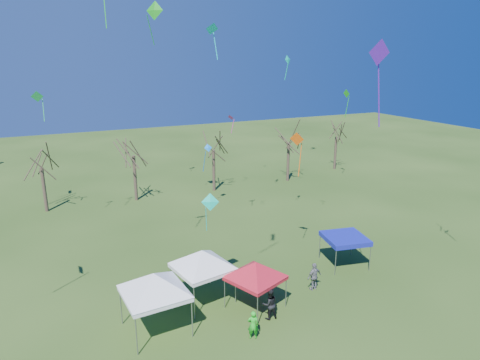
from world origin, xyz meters
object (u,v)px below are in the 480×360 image
object	(u,v)px
tree_3	(213,136)
person_green	(253,325)
tree_4	(289,130)
tent_blue	(345,239)
tree_1	(39,151)
tree_5	(337,125)
person_dark	(270,304)
tent_red	(256,265)
person_grey	(314,276)
tree_2	(132,139)
tent_white_west	(154,277)
tent_white_mid	(202,254)

from	to	relation	value
tree_3	person_green	distance (m)	26.37
tree_4	tent_blue	bearing A→B (deg)	-110.65
tree_1	tree_4	bearing A→B (deg)	-1.42
tree_5	tent_blue	world-z (taller)	tree_5
person_green	person_dark	bearing A→B (deg)	-121.98
tree_3	tree_4	bearing A→B (deg)	-0.26
tent_red	tent_blue	world-z (taller)	tent_red
tree_4	person_green	world-z (taller)	tree_4
tree_5	person_grey	world-z (taller)	tree_5
tree_2	tree_4	distance (m)	17.73
tent_white_west	tent_red	world-z (taller)	tent_white_west
tree_5	person_green	size ratio (longest dim) A/B	4.75
tree_3	person_dark	size ratio (longest dim) A/B	4.35
tent_white_west	person_grey	xyz separation A→B (m)	(10.00, -0.08, -2.24)
tree_5	person_grey	xyz separation A→B (m)	(-19.73, -23.98, -4.83)
tent_white_west	person_green	world-z (taller)	tent_white_west
tent_blue	person_grey	distance (m)	4.41
tree_4	tent_blue	distance (m)	21.76
tree_4	person_green	bearing A→B (deg)	-124.61
tent_red	tree_1	bearing A→B (deg)	114.79
tree_1	tent_white_mid	xyz separation A→B (m)	(8.06, -20.73, -2.77)
person_grey	tree_2	bearing A→B (deg)	-82.36
person_grey	person_dark	bearing A→B (deg)	12.61
tree_5	person_dark	xyz separation A→B (m)	(-23.75, -25.52, -4.82)
tent_white_mid	tent_blue	distance (m)	10.58
tree_5	tent_white_mid	xyz separation A→B (m)	(-26.43, -22.14, -2.71)
tree_3	tent_blue	distance (m)	20.53
tent_white_mid	person_dark	world-z (taller)	tent_white_mid
person_grey	person_dark	xyz separation A→B (m)	(-4.02, -1.54, 0.01)
tree_1	tree_2	world-z (taller)	tree_2
tent_white_west	tent_white_mid	bearing A→B (deg)	28.13
tree_1	tree_4	world-z (taller)	tree_4
tree_4	person_dark	world-z (taller)	tree_4
tent_white_mid	person_grey	bearing A→B (deg)	-15.36
tent_white_west	tent_white_mid	xyz separation A→B (m)	(3.30, 1.76, -0.12)
tree_3	tree_4	distance (m)	9.32
tree_4	tent_blue	world-z (taller)	tree_4
tree_2	tent_red	bearing A→B (deg)	-84.61
person_grey	tree_3	bearing A→B (deg)	-103.58
tree_3	tent_red	size ratio (longest dim) A/B	2.24
tent_white_mid	tree_1	bearing A→B (deg)	111.25
tent_white_mid	person_green	world-z (taller)	tent_white_mid
person_dark	tent_red	bearing A→B (deg)	-75.39
tree_4	tent_blue	size ratio (longest dim) A/B	2.47
person_green	tree_5	bearing A→B (deg)	-111.55
tree_3	person_green	size ratio (longest dim) A/B	5.03
tree_5	tent_white_west	size ratio (longest dim) A/B	1.70
tree_4	person_grey	size ratio (longest dim) A/B	4.39
tree_4	tent_white_west	size ratio (longest dim) A/B	1.79
tree_2	person_green	size ratio (longest dim) A/B	5.20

